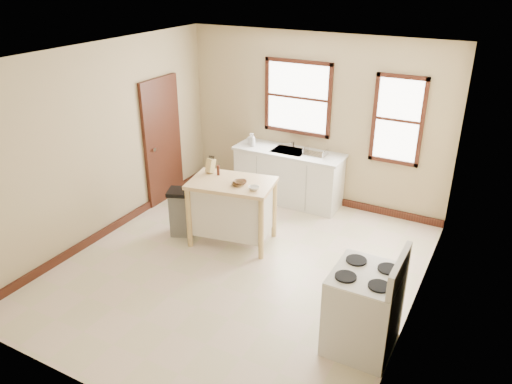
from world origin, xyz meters
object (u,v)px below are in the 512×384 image
(soap_bottle_a, at_px, (253,140))
(dish_rack, at_px, (315,152))
(bowl_b, at_px, (240,182))
(bowl_c, at_px, (254,188))
(trash_bin, at_px, (182,212))
(bowl_a, at_px, (237,184))
(pepper_grinder, at_px, (218,170))
(soap_bottle_b, at_px, (251,139))
(kitchen_island, at_px, (232,212))
(gas_stove, at_px, (364,300))
(knife_block, at_px, (210,166))

(soap_bottle_a, relative_size, dish_rack, 0.63)
(soap_bottle_a, xyz_separation_m, bowl_b, (0.65, -1.55, -0.05))
(bowl_c, distance_m, trash_bin, 1.34)
(bowl_a, bearing_deg, pepper_grinder, 156.60)
(trash_bin, bearing_deg, bowl_b, -12.20)
(soap_bottle_b, relative_size, kitchen_island, 0.16)
(bowl_a, xyz_separation_m, bowl_b, (0.01, 0.06, 0.00))
(gas_stove, bearing_deg, bowl_b, 150.54)
(bowl_c, relative_size, gas_stove, 0.13)
(trash_bin, bearing_deg, pepper_grinder, 8.06)
(soap_bottle_a, relative_size, gas_stove, 0.19)
(bowl_a, bearing_deg, knife_block, 159.95)
(soap_bottle_a, distance_m, kitchen_island, 1.71)
(bowl_a, distance_m, bowl_b, 0.07)
(pepper_grinder, bearing_deg, bowl_a, -23.40)
(soap_bottle_a, bearing_deg, gas_stove, -33.98)
(pepper_grinder, bearing_deg, kitchen_island, -20.86)
(dish_rack, xyz_separation_m, bowl_c, (-0.18, -1.75, 0.02))
(dish_rack, bearing_deg, trash_bin, -116.17)
(bowl_a, height_order, gas_stove, gas_stove)
(pepper_grinder, xyz_separation_m, bowl_a, (0.43, -0.19, -0.05))
(trash_bin, bearing_deg, dish_rack, 31.27)
(dish_rack, relative_size, knife_block, 1.80)
(trash_bin, bearing_deg, soap_bottle_a, 59.11)
(soap_bottle_a, height_order, bowl_b, soap_bottle_a)
(dish_rack, bearing_deg, bowl_a, -93.99)
(dish_rack, distance_m, kitchen_island, 1.82)
(soap_bottle_a, bearing_deg, bowl_a, -57.82)
(kitchen_island, bearing_deg, knife_block, 152.35)
(soap_bottle_a, bearing_deg, kitchen_island, -61.42)
(kitchen_island, bearing_deg, dish_rack, 59.87)
(soap_bottle_a, xyz_separation_m, kitchen_island, (0.50, -1.54, -0.55))
(bowl_b, distance_m, gas_stove, 2.54)
(soap_bottle_b, bearing_deg, gas_stove, -42.04)
(bowl_c, bearing_deg, soap_bottle_b, 120.06)
(kitchen_island, height_order, gas_stove, gas_stove)
(soap_bottle_a, distance_m, bowl_a, 1.74)
(soap_bottle_b, height_order, knife_block, knife_block)
(knife_block, bearing_deg, trash_bin, -128.84)
(bowl_a, distance_m, gas_stove, 2.52)
(kitchen_island, height_order, knife_block, knife_block)
(kitchen_island, xyz_separation_m, gas_stove, (2.33, -1.24, 0.11))
(dish_rack, xyz_separation_m, knife_block, (-1.03, -1.52, 0.10))
(kitchen_island, height_order, bowl_c, bowl_c)
(knife_block, bearing_deg, bowl_a, -11.00)
(dish_rack, bearing_deg, bowl_c, -85.27)
(gas_stove, bearing_deg, pepper_grinder, 152.69)
(knife_block, bearing_deg, bowl_b, -4.91)
(soap_bottle_a, distance_m, gas_stove, 4.00)
(dish_rack, height_order, gas_stove, gas_stove)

